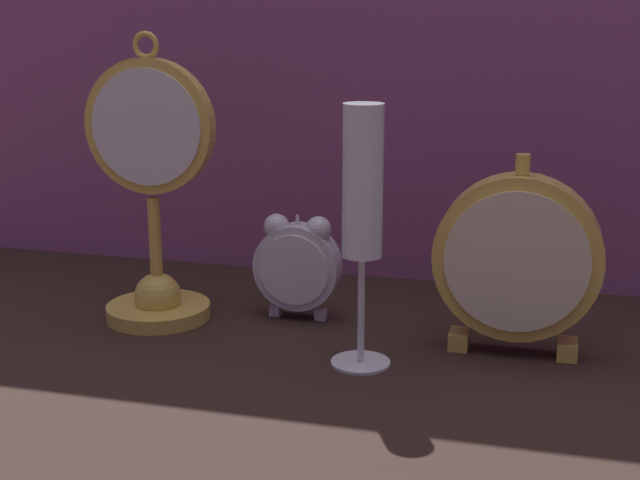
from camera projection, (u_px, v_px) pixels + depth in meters
name	position (u px, v px, depth m)	size (l,w,h in m)	color
ground_plane	(299.00, 367.00, 0.87)	(4.00, 4.00, 0.00)	black
pocket_watch_on_stand	(153.00, 209.00, 0.98)	(0.15, 0.12, 0.32)	gold
alarm_clock_twin_bell	(297.00, 262.00, 0.99)	(0.10, 0.03, 0.12)	silver
mantel_clock_silver	(517.00, 259.00, 0.88)	(0.17, 0.04, 0.20)	gold
champagne_flute	(363.00, 202.00, 0.84)	(0.06, 0.06, 0.26)	silver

